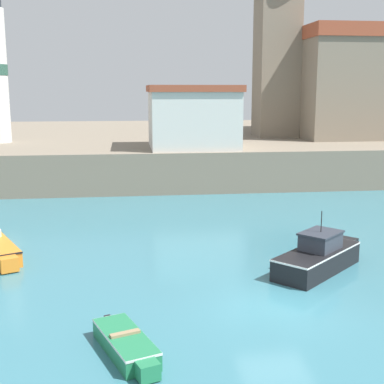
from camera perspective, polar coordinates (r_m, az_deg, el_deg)
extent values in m
plane|color=teal|center=(19.50, 8.95, -12.01)|extent=(200.00, 200.00, 0.00)
cube|color=gray|center=(58.27, -1.90, 4.99)|extent=(120.00, 40.00, 3.04)
cube|color=#237A4C|center=(16.26, -7.13, -15.76)|extent=(2.00, 3.13, 0.56)
cube|color=#237A4C|center=(14.84, -4.73, -18.48)|extent=(0.70, 0.64, 0.47)
cube|color=white|center=(16.15, -7.15, -15.00)|extent=(2.02, 3.16, 0.07)
cube|color=#997F5B|center=(16.12, -7.15, -14.75)|extent=(0.91, 0.50, 0.08)
cube|color=black|center=(17.60, -8.96, -13.46)|extent=(0.26, 0.26, 0.36)
cube|color=orange|center=(23.83, -18.99, -7.27)|extent=(0.93, 0.87, 0.60)
cube|color=black|center=(23.23, 13.19, -7.15)|extent=(4.60, 4.40, 0.92)
cube|color=black|center=(25.59, 16.04, -5.60)|extent=(1.17, 1.18, 0.78)
cube|color=white|center=(23.11, 13.23, -6.16)|extent=(4.64, 4.44, 0.07)
cube|color=#333842|center=(23.20, 13.54, -5.14)|extent=(2.06, 2.03, 0.67)
cube|color=#2D333D|center=(23.11, 13.58, -4.25)|extent=(2.22, 2.19, 0.08)
cylinder|color=black|center=(22.98, 13.64, -3.07)|extent=(0.04, 0.04, 0.90)
cube|color=gray|center=(56.96, 15.05, 10.50)|extent=(10.11, 17.00, 8.89)
cube|color=#9E472D|center=(57.18, 15.31, 15.56)|extent=(10.32, 17.34, 1.20)
cube|color=gray|center=(52.36, 8.99, 13.08)|extent=(3.75, 3.75, 13.18)
cube|color=silver|center=(41.83, 0.06, 7.70)|extent=(6.56, 6.69, 4.30)
cube|color=#9E472D|center=(41.76, 0.06, 10.98)|extent=(6.89, 7.02, 0.50)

